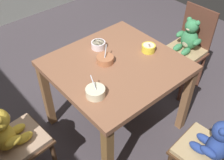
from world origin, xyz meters
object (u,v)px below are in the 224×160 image
porridge_bowl_terracotta_center (105,59)px  porridge_bowl_cream_near_left (95,92)px  teddy_chair_near_right (187,44)px  dining_table (116,74)px  porridge_bowl_yellow_near_right (148,48)px  teddy_chair_near_front (213,149)px  porridge_bowl_white_far_center (98,45)px  teddy_chair_near_left (8,138)px

porridge_bowl_terracotta_center → porridge_bowl_cream_near_left: size_ratio=0.94×
teddy_chair_near_right → dining_table: bearing=-3.6°
dining_table → porridge_bowl_yellow_near_right: porridge_bowl_yellow_near_right is taller
porridge_bowl_terracotta_center → teddy_chair_near_right: bearing=-5.8°
teddy_chair_near_front → porridge_bowl_cream_near_left: porridge_bowl_cream_near_left is taller
teddy_chair_near_right → porridge_bowl_terracotta_center: bearing=-7.6°
porridge_bowl_yellow_near_right → porridge_bowl_white_far_center: bearing=132.9°
teddy_chair_near_left → teddy_chair_near_front: bearing=-48.1°
dining_table → teddy_chair_near_left: 0.95m
teddy_chair_near_right → teddy_chair_near_left: bearing=-4.4°
teddy_chair_near_left → teddy_chair_near_right: bearing=-6.8°
teddy_chair_near_front → porridge_bowl_terracotta_center: 1.02m
teddy_chair_near_left → teddy_chair_near_right: (1.88, -0.08, -0.01)m
teddy_chair_near_front → porridge_bowl_yellow_near_right: size_ratio=7.33×
porridge_bowl_terracotta_center → teddy_chair_near_front: bearing=-83.1°
porridge_bowl_cream_near_left → porridge_bowl_white_far_center: size_ratio=1.20×
teddy_chair_near_right → porridge_bowl_terracotta_center: 1.03m
porridge_bowl_terracotta_center → porridge_bowl_yellow_near_right: 0.39m
porridge_bowl_yellow_near_right → dining_table: bearing=171.6°
porridge_bowl_cream_near_left → teddy_chair_near_front: bearing=-60.9°
dining_table → porridge_bowl_cream_near_left: bearing=-153.0°
dining_table → porridge_bowl_white_far_center: bearing=83.3°
teddy_chair_near_left → teddy_chair_near_front: size_ratio=1.03×
dining_table → teddy_chair_near_front: 0.92m
teddy_chair_near_front → porridge_bowl_cream_near_left: 0.88m
teddy_chair_near_left → porridge_bowl_cream_near_left: size_ratio=6.06×
dining_table → porridge_bowl_terracotta_center: porridge_bowl_terracotta_center is taller
dining_table → porridge_bowl_cream_near_left: size_ratio=6.81×
dining_table → porridge_bowl_terracotta_center: 0.16m
porridge_bowl_yellow_near_right → teddy_chair_near_right: bearing=1.7°
porridge_bowl_yellow_near_right → porridge_bowl_white_far_center: porridge_bowl_white_far_center is taller
teddy_chair_near_front → porridge_bowl_white_far_center: porridge_bowl_white_far_center is taller
porridge_bowl_cream_near_left → porridge_bowl_yellow_near_right: 0.68m
dining_table → porridge_bowl_yellow_near_right: 0.35m
teddy_chair_near_left → teddy_chair_near_front: teddy_chair_near_left is taller
porridge_bowl_yellow_near_right → porridge_bowl_white_far_center: 0.42m
teddy_chair_near_right → porridge_bowl_cream_near_left: size_ratio=6.08×
porridge_bowl_yellow_near_right → porridge_bowl_terracotta_center: bearing=162.4°
teddy_chair_near_front → porridge_bowl_cream_near_left: size_ratio=5.89×
porridge_bowl_cream_near_left → porridge_bowl_terracotta_center: bearing=40.3°
porridge_bowl_terracotta_center → teddy_chair_near_left: bearing=-179.0°
porridge_bowl_terracotta_center → porridge_bowl_yellow_near_right: (0.37, -0.12, 0.00)m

